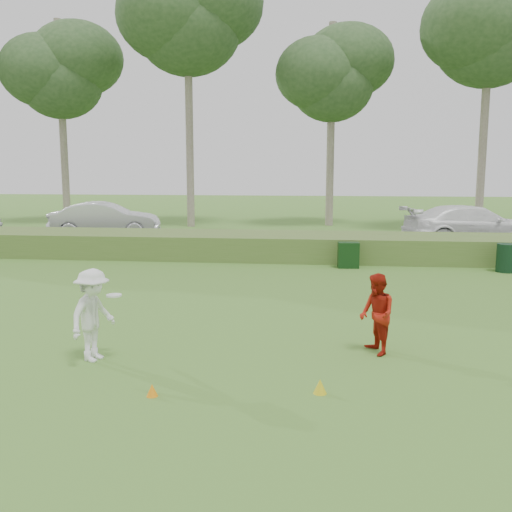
# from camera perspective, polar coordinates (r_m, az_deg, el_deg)

# --- Properties ---
(ground) EXTENTS (120.00, 120.00, 0.00)m
(ground) POSITION_cam_1_polar(r_m,az_deg,el_deg) (10.17, -2.63, -10.76)
(ground) COLOR #3D7226
(ground) RESTS_ON ground
(reed_strip) EXTENTS (80.00, 3.00, 0.90)m
(reed_strip) POSITION_cam_1_polar(r_m,az_deg,el_deg) (21.71, 2.42, 1.02)
(reed_strip) COLOR #486A2A
(reed_strip) RESTS_ON ground
(park_road) EXTENTS (80.00, 6.00, 0.06)m
(park_road) POSITION_cam_1_polar(r_m,az_deg,el_deg) (26.71, 3.19, 1.58)
(park_road) COLOR #2D2D2D
(park_road) RESTS_ON ground
(tree_2) EXTENTS (6.50, 6.50, 12.00)m
(tree_2) POSITION_cam_1_polar(r_m,az_deg,el_deg) (37.30, -19.01, 16.97)
(tree_2) COLOR gray
(tree_2) RESTS_ON ground
(tree_3) EXTENTS (7.80, 7.80, 15.50)m
(tree_3) POSITION_cam_1_polar(r_m,az_deg,el_deg) (34.31, -6.87, 22.61)
(tree_3) COLOR gray
(tree_3) RESTS_ON ground
(tree_4) EXTENTS (6.24, 6.24, 11.50)m
(tree_4) POSITION_cam_1_polar(r_m,az_deg,el_deg) (34.35, 7.60, 17.47)
(tree_4) COLOR gray
(tree_4) RESTS_ON ground
(tree_5) EXTENTS (7.28, 7.28, 14.00)m
(tree_5) POSITION_cam_1_polar(r_m,az_deg,el_deg) (33.80, 22.34, 20.29)
(tree_5) COLOR gray
(tree_5) RESTS_ON ground
(player_white) EXTENTS (0.98, 1.20, 1.65)m
(player_white) POSITION_cam_1_polar(r_m,az_deg,el_deg) (10.53, -15.99, -5.70)
(player_white) COLOR white
(player_white) RESTS_ON ground
(player_red) EXTENTS (0.78, 0.88, 1.50)m
(player_red) POSITION_cam_1_polar(r_m,az_deg,el_deg) (10.72, 11.99, -5.72)
(player_red) COLOR #A71B0E
(player_red) RESTS_ON ground
(cone_orange) EXTENTS (0.17, 0.17, 0.19)m
(cone_orange) POSITION_cam_1_polar(r_m,az_deg,el_deg) (8.94, -10.35, -13.06)
(cone_orange) COLOR orange
(cone_orange) RESTS_ON ground
(cone_yellow) EXTENTS (0.21, 0.21, 0.23)m
(cone_yellow) POSITION_cam_1_polar(r_m,az_deg,el_deg) (8.95, 6.42, -12.82)
(cone_yellow) COLOR gold
(cone_yellow) RESTS_ON ground
(utility_cabinet) EXTENTS (0.73, 0.49, 0.88)m
(utility_cabinet) POSITION_cam_1_polar(r_m,az_deg,el_deg) (19.74, 9.22, 0.09)
(utility_cabinet) COLOR black
(utility_cabinet) RESTS_ON ground
(trash_bin) EXTENTS (0.66, 0.66, 0.93)m
(trash_bin) POSITION_cam_1_polar(r_m,az_deg,el_deg) (20.43, 23.74, -0.18)
(trash_bin) COLOR black
(trash_bin) RESTS_ON ground
(car_mid) EXTENTS (5.40, 2.81, 1.70)m
(car_mid) POSITION_cam_1_polar(r_m,az_deg,el_deg) (28.48, -14.82, 3.53)
(car_mid) COLOR silver
(car_mid) RESTS_ON park_road
(car_right) EXTENTS (6.25, 3.39, 1.72)m
(car_right) POSITION_cam_1_polar(r_m,az_deg,el_deg) (26.41, 20.83, 2.88)
(car_right) COLOR white
(car_right) RESTS_ON park_road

